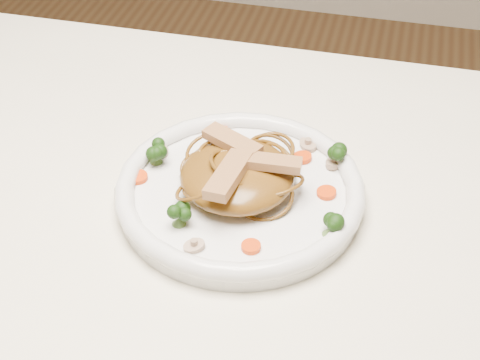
# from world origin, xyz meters

# --- Properties ---
(table) EXTENTS (1.20, 0.80, 0.75)m
(table) POSITION_xyz_m (0.00, 0.00, 0.65)
(table) COLOR #F3EACE
(table) RESTS_ON ground
(plate) EXTENTS (0.32, 0.32, 0.02)m
(plate) POSITION_xyz_m (0.07, 0.07, 0.76)
(plate) COLOR white
(plate) RESTS_ON table
(noodle_mound) EXTENTS (0.15, 0.15, 0.04)m
(noodle_mound) POSITION_xyz_m (0.06, 0.08, 0.78)
(noodle_mound) COLOR brown
(noodle_mound) RESTS_ON plate
(chicken_a) EXTENTS (0.06, 0.02, 0.01)m
(chicken_a) POSITION_xyz_m (0.09, 0.08, 0.80)
(chicken_a) COLOR tan
(chicken_a) RESTS_ON noodle_mound
(chicken_b) EXTENTS (0.07, 0.05, 0.01)m
(chicken_b) POSITION_xyz_m (0.05, 0.10, 0.80)
(chicken_b) COLOR tan
(chicken_b) RESTS_ON noodle_mound
(chicken_c) EXTENTS (0.03, 0.08, 0.01)m
(chicken_c) POSITION_xyz_m (0.06, 0.05, 0.81)
(chicken_c) COLOR tan
(chicken_c) RESTS_ON noodle_mound
(broccoli_0) EXTENTS (0.04, 0.04, 0.03)m
(broccoli_0) POSITION_xyz_m (0.15, 0.14, 0.78)
(broccoli_0) COLOR #14330A
(broccoli_0) RESTS_ON plate
(broccoli_1) EXTENTS (0.03, 0.03, 0.03)m
(broccoli_1) POSITION_xyz_m (-0.03, 0.10, 0.78)
(broccoli_1) COLOR #14330A
(broccoli_1) RESTS_ON plate
(broccoli_2) EXTENTS (0.03, 0.03, 0.03)m
(broccoli_2) POSITION_xyz_m (0.02, 0.01, 0.78)
(broccoli_2) COLOR #14330A
(broccoli_2) RESTS_ON plate
(broccoli_3) EXTENTS (0.03, 0.03, 0.03)m
(broccoli_3) POSITION_xyz_m (0.16, 0.03, 0.78)
(broccoli_3) COLOR #14330A
(broccoli_3) RESTS_ON plate
(carrot_0) EXTENTS (0.03, 0.03, 0.00)m
(carrot_0) POSITION_xyz_m (0.12, 0.14, 0.77)
(carrot_0) COLOR #E34308
(carrot_0) RESTS_ON plate
(carrot_1) EXTENTS (0.02, 0.02, 0.00)m
(carrot_1) POSITION_xyz_m (-0.04, 0.07, 0.77)
(carrot_1) COLOR #E34308
(carrot_1) RESTS_ON plate
(carrot_2) EXTENTS (0.03, 0.03, 0.00)m
(carrot_2) POSITION_xyz_m (0.15, 0.09, 0.77)
(carrot_2) COLOR #E34308
(carrot_2) RESTS_ON plate
(carrot_3) EXTENTS (0.02, 0.02, 0.00)m
(carrot_3) POSITION_xyz_m (0.02, 0.17, 0.77)
(carrot_3) COLOR #E34308
(carrot_3) RESTS_ON plate
(carrot_4) EXTENTS (0.02, 0.02, 0.00)m
(carrot_4) POSITION_xyz_m (0.10, -0.00, 0.77)
(carrot_4) COLOR #E34308
(carrot_4) RESTS_ON plate
(mushroom_0) EXTENTS (0.03, 0.03, 0.01)m
(mushroom_0) POSITION_xyz_m (0.04, -0.02, 0.77)
(mushroom_0) COLOR tan
(mushroom_0) RESTS_ON plate
(mushroom_1) EXTENTS (0.03, 0.03, 0.01)m
(mushroom_1) POSITION_xyz_m (0.15, 0.14, 0.77)
(mushroom_1) COLOR tan
(mushroom_1) RESTS_ON plate
(mushroom_2) EXTENTS (0.04, 0.04, 0.01)m
(mushroom_2) POSITION_xyz_m (-0.03, 0.11, 0.77)
(mushroom_2) COLOR tan
(mushroom_2) RESTS_ON plate
(mushroom_3) EXTENTS (0.03, 0.03, 0.01)m
(mushroom_3) POSITION_xyz_m (0.12, 0.16, 0.77)
(mushroom_3) COLOR tan
(mushroom_3) RESTS_ON plate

